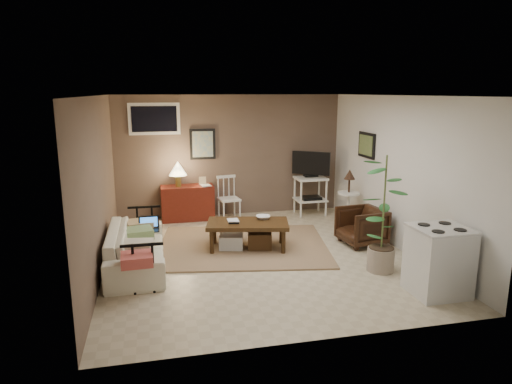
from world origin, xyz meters
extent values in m
plane|color=#C1B293|center=(0.00, 0.00, 0.00)|extent=(5.00, 5.00, 0.00)
cube|color=black|center=(-0.55, 2.48, 1.45)|extent=(0.50, 0.03, 0.60)
cube|color=black|center=(2.23, 1.05, 1.52)|extent=(0.03, 0.60, 0.45)
cube|color=silver|center=(-1.45, 2.48, 1.95)|extent=(0.96, 0.03, 0.60)
cube|color=#88674F|center=(-0.15, 0.47, 0.01)|extent=(3.01, 2.57, 0.03)
cube|color=#3D2510|center=(-0.10, 0.31, 0.42)|extent=(1.38, 0.91, 0.06)
cylinder|color=#3D2510|center=(-0.69, 0.19, 0.20)|extent=(0.07, 0.07, 0.40)
cylinder|color=#3D2510|center=(0.38, -0.04, 0.20)|extent=(0.07, 0.07, 0.40)
cylinder|color=#3D2510|center=(-0.59, 0.67, 0.20)|extent=(0.07, 0.07, 0.40)
cylinder|color=#3D2510|center=(0.48, 0.43, 0.20)|extent=(0.07, 0.07, 0.40)
cube|color=black|center=(-0.33, 0.25, 0.47)|extent=(0.17, 0.09, 0.02)
cube|color=#473519|center=(0.08, 0.27, 0.15)|extent=(0.43, 0.39, 0.27)
cube|color=silver|center=(-0.36, 0.37, 0.13)|extent=(0.43, 0.39, 0.23)
imported|color=beige|center=(-1.80, -0.04, 0.38)|extent=(0.57, 1.95, 0.76)
cube|color=black|center=(-1.61, 0.24, 0.44)|extent=(0.30, 0.21, 0.01)
cube|color=black|center=(-1.61, 0.35, 0.54)|extent=(0.30, 0.01, 0.19)
cube|color=#3580EF|center=(-1.61, 0.34, 0.54)|extent=(0.25, 0.00, 0.15)
cube|color=maroon|center=(-0.89, 2.28, 0.34)|extent=(1.01, 0.45, 0.67)
cylinder|color=olive|center=(-1.06, 2.23, 0.78)|extent=(0.11, 0.11, 0.22)
cone|color=#FFF0B7|center=(-1.06, 2.23, 1.03)|extent=(0.34, 0.34, 0.27)
cube|color=tan|center=(-0.59, 2.30, 0.75)|extent=(0.13, 0.02, 0.17)
cube|color=silver|center=(-0.10, 2.13, 0.40)|extent=(0.44, 0.44, 0.04)
cylinder|color=silver|center=(-0.23, 1.94, 0.19)|extent=(0.03, 0.03, 0.38)
cylinder|color=silver|center=(0.09, 1.99, 0.19)|extent=(0.03, 0.03, 0.38)
cylinder|color=silver|center=(-0.28, 2.26, 0.19)|extent=(0.03, 0.03, 0.38)
cylinder|color=silver|center=(0.04, 2.32, 0.19)|extent=(0.03, 0.03, 0.38)
cube|color=silver|center=(-0.12, 2.30, 0.82)|extent=(0.38, 0.09, 0.05)
cube|color=silver|center=(1.57, 2.12, 0.75)|extent=(0.61, 0.50, 0.04)
cube|color=silver|center=(1.57, 2.12, 0.31)|extent=(0.61, 0.50, 0.03)
cylinder|color=silver|center=(1.31, 1.91, 0.39)|extent=(0.04, 0.04, 0.77)
cylinder|color=silver|center=(1.83, 1.91, 0.39)|extent=(0.04, 0.04, 0.77)
cylinder|color=silver|center=(1.31, 2.33, 0.39)|extent=(0.04, 0.04, 0.77)
cylinder|color=silver|center=(1.83, 2.33, 0.39)|extent=(0.04, 0.04, 0.77)
cube|color=black|center=(1.57, 2.12, 0.80)|extent=(0.28, 0.15, 0.03)
cube|color=black|center=(1.57, 2.12, 1.06)|extent=(0.66, 0.49, 0.46)
cube|color=#E48D58|center=(1.57, 2.12, 1.06)|extent=(0.54, 0.39, 0.37)
cube|color=black|center=(1.57, 2.07, 0.33)|extent=(0.39, 0.28, 0.11)
cylinder|color=silver|center=(1.97, 1.14, 0.02)|extent=(0.28, 0.28, 0.03)
cylinder|color=silver|center=(1.97, 1.14, 0.32)|extent=(0.06, 0.06, 0.60)
cylinder|color=silver|center=(1.97, 1.14, 0.63)|extent=(0.40, 0.40, 0.03)
cylinder|color=black|center=(1.97, 1.14, 0.78)|extent=(0.04, 0.04, 0.26)
cone|color=#321F14|center=(1.97, 1.14, 0.98)|extent=(0.20, 0.20, 0.18)
imported|color=black|center=(1.76, 0.15, 0.34)|extent=(0.69, 0.73, 0.67)
cylinder|color=gray|center=(1.53, -0.96, 0.17)|extent=(0.37, 0.37, 0.33)
cylinder|color=#4C602D|center=(1.53, -0.96, 0.98)|extent=(0.02, 0.02, 1.30)
cube|color=silver|center=(1.86, -1.78, 0.41)|extent=(0.64, 0.60, 0.82)
cube|color=silver|center=(1.86, -1.78, 0.84)|extent=(0.66, 0.61, 0.03)
cylinder|color=black|center=(1.71, -1.93, 0.86)|extent=(0.15, 0.15, 0.01)
cylinder|color=black|center=(2.00, -1.93, 0.86)|extent=(0.15, 0.15, 0.01)
cylinder|color=black|center=(1.71, -1.63, 0.86)|extent=(0.15, 0.15, 0.01)
cylinder|color=black|center=(2.00, -1.63, 0.86)|extent=(0.15, 0.15, 0.01)
imported|color=#3D2510|center=(0.18, 0.43, 0.57)|extent=(0.23, 0.08, 0.22)
imported|color=#3D2510|center=(-0.41, 0.41, 0.57)|extent=(0.17, 0.02, 0.24)
imported|color=#3D2510|center=(-0.63, 2.17, 0.79)|extent=(0.18, 0.05, 0.23)
camera|label=1|loc=(-1.49, -6.43, 2.46)|focal=32.00mm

